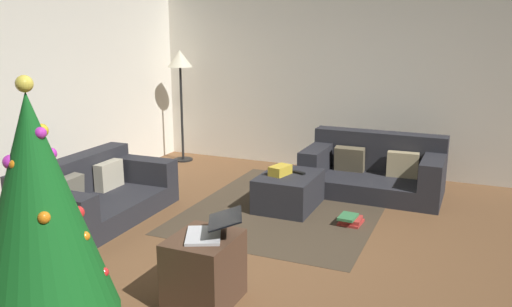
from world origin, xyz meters
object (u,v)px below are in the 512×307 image
at_px(gift_box, 280,170).
at_px(corner_lamp, 180,67).
at_px(couch_left, 94,195).
at_px(laptop, 212,229).
at_px(ottoman, 289,191).
at_px(side_table, 204,270).
at_px(christmas_tree, 38,208).
at_px(couch_right, 375,170).
at_px(book_stack, 350,220).
at_px(tv_remote, 298,173).

xyz_separation_m(gift_box, corner_lamp, (1.39, 2.09, 0.96)).
height_order(couch_left, laptop, laptop).
relative_size(couch_left, laptop, 3.31).
xyz_separation_m(ottoman, side_table, (-2.17, -0.14, 0.07)).
bearing_deg(christmas_tree, side_table, -40.95).
xyz_separation_m(couch_left, gift_box, (1.05, -1.68, 0.18)).
relative_size(couch_right, ottoman, 2.03).
bearing_deg(corner_lamp, side_table, -146.63).
height_order(couch_right, gift_box, couch_right).
height_order(gift_box, christmas_tree, christmas_tree).
distance_m(ottoman, book_stack, 0.80).
height_order(ottoman, tv_remote, tv_remote).
bearing_deg(book_stack, christmas_tree, 154.53).
bearing_deg(side_table, book_stack, -17.58).
height_order(side_table, corner_lamp, corner_lamp).
bearing_deg(couch_right, tv_remote, 52.21).
relative_size(tv_remote, corner_lamp, 0.10).
distance_m(couch_right, laptop, 3.15).
xyz_separation_m(tv_remote, christmas_tree, (-3.04, 0.63, 0.50)).
bearing_deg(tv_remote, side_table, -158.22).
bearing_deg(couch_right, ottoman, 51.61).
height_order(side_table, laptop, laptop).
height_order(ottoman, laptop, laptop).
distance_m(gift_box, book_stack, 0.94).
relative_size(couch_left, book_stack, 5.58).
xyz_separation_m(tv_remote, laptop, (-2.23, -0.11, 0.18)).
height_order(couch_right, corner_lamp, corner_lamp).
bearing_deg(couch_right, book_stack, 90.13).
bearing_deg(laptop, book_stack, -16.37).
height_order(tv_remote, book_stack, tv_remote).
bearing_deg(side_table, couch_right, -11.30).
bearing_deg(corner_lamp, ottoman, -121.70).
xyz_separation_m(couch_left, side_table, (-1.07, -1.91, 0.01)).
distance_m(christmas_tree, laptop, 1.15).
bearing_deg(gift_box, couch_right, -40.60).
bearing_deg(book_stack, ottoman, 72.80).
relative_size(ottoman, side_table, 1.53).
distance_m(couch_left, book_stack, 2.68).
height_order(christmas_tree, side_table, christmas_tree).
height_order(tv_remote, christmas_tree, christmas_tree).
bearing_deg(couch_right, laptop, 80.08).
distance_m(ottoman, tv_remote, 0.23).
relative_size(gift_box, christmas_tree, 0.15).
bearing_deg(corner_lamp, tv_remote, -119.21).
xyz_separation_m(gift_box, laptop, (-2.10, -0.28, 0.14)).
bearing_deg(laptop, couch_left, 61.97).
distance_m(laptop, book_stack, 2.06).
bearing_deg(christmas_tree, laptop, -42.13).
relative_size(gift_box, laptop, 0.51).
relative_size(couch_right, tv_remote, 10.07).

